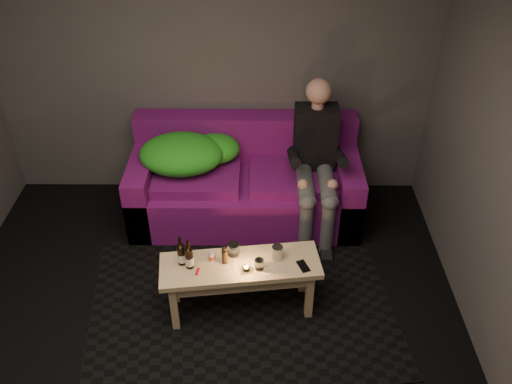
% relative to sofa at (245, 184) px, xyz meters
% --- Properties ---
extents(floor, '(4.50, 4.50, 0.00)m').
position_rel_sofa_xyz_m(floor, '(-0.29, -1.82, -0.32)').
color(floor, black).
rests_on(floor, ground).
extents(room, '(4.50, 4.50, 4.50)m').
position_rel_sofa_xyz_m(room, '(-0.29, -1.35, 1.32)').
color(room, silver).
rests_on(room, ground).
extents(rug, '(2.56, 2.00, 0.01)m').
position_rel_sofa_xyz_m(rug, '(-0.01, -1.18, -0.32)').
color(rug, black).
rests_on(rug, floor).
extents(sofa, '(2.07, 0.93, 0.89)m').
position_rel_sofa_xyz_m(sofa, '(0.00, 0.00, 0.00)').
color(sofa, '#730F63').
rests_on(sofa, floor).
extents(green_blanket, '(0.91, 0.62, 0.31)m').
position_rel_sofa_xyz_m(green_blanket, '(-0.52, -0.01, 0.35)').
color(green_blanket, green).
rests_on(green_blanket, sofa).
extents(person, '(0.37, 0.86, 1.38)m').
position_rel_sofa_xyz_m(person, '(0.62, -0.17, 0.39)').
color(person, black).
rests_on(person, sofa).
extents(coffee_table, '(1.22, 0.52, 0.48)m').
position_rel_sofa_xyz_m(coffee_table, '(-0.01, -1.23, 0.08)').
color(coffee_table, tan).
rests_on(coffee_table, rug).
extents(beer_bottle_a, '(0.06, 0.06, 0.25)m').
position_rel_sofa_xyz_m(beer_bottle_a, '(-0.43, -1.23, 0.25)').
color(beer_bottle_a, black).
rests_on(beer_bottle_a, coffee_table).
extents(beer_bottle_b, '(0.06, 0.06, 0.25)m').
position_rel_sofa_xyz_m(beer_bottle_b, '(-0.37, -1.27, 0.25)').
color(beer_bottle_b, black).
rests_on(beer_bottle_b, coffee_table).
extents(salt_shaker, '(0.05, 0.05, 0.09)m').
position_rel_sofa_xyz_m(salt_shaker, '(-0.22, -1.20, 0.21)').
color(salt_shaker, silver).
rests_on(salt_shaker, coffee_table).
extents(pepper_mill, '(0.05, 0.05, 0.12)m').
position_rel_sofa_xyz_m(pepper_mill, '(-0.12, -1.22, 0.22)').
color(pepper_mill, black).
rests_on(pepper_mill, coffee_table).
extents(tumbler_back, '(0.09, 0.09, 0.10)m').
position_rel_sofa_xyz_m(tumbler_back, '(-0.06, -1.14, 0.21)').
color(tumbler_back, white).
rests_on(tumbler_back, coffee_table).
extents(tealight, '(0.05, 0.05, 0.04)m').
position_rel_sofa_xyz_m(tealight, '(0.04, -1.30, 0.18)').
color(tealight, white).
rests_on(tealight, coffee_table).
extents(tumbler_front, '(0.09, 0.09, 0.08)m').
position_rel_sofa_xyz_m(tumbler_front, '(0.13, -1.28, 0.20)').
color(tumbler_front, white).
rests_on(tumbler_front, coffee_table).
extents(steel_cup, '(0.11, 0.11, 0.11)m').
position_rel_sofa_xyz_m(steel_cup, '(0.27, -1.17, 0.22)').
color(steel_cup, '#AFB2B6').
rests_on(steel_cup, coffee_table).
extents(smartphone, '(0.10, 0.14, 0.01)m').
position_rel_sofa_xyz_m(smartphone, '(0.45, -1.26, 0.17)').
color(smartphone, black).
rests_on(smartphone, coffee_table).
extents(red_lighter, '(0.03, 0.07, 0.01)m').
position_rel_sofa_xyz_m(red_lighter, '(-0.31, -1.32, 0.17)').
color(red_lighter, red).
rests_on(red_lighter, coffee_table).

